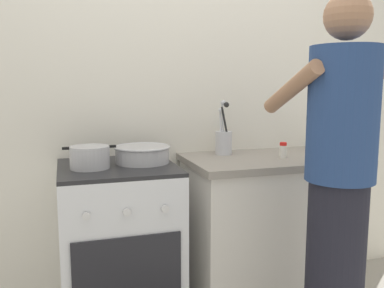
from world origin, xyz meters
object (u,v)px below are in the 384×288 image
mixing_bowl (142,153)px  pot (90,157)px  person (338,189)px  utensil_crock (224,140)px  stove_range (120,248)px  spice_bottle (283,150)px

mixing_bowl → pot: bearing=-166.1°
mixing_bowl → person: size_ratio=0.18×
mixing_bowl → utensil_crock: size_ratio=0.93×
mixing_bowl → utensil_crock: (0.52, 0.12, 0.04)m
person → stove_range: bearing=144.6°
mixing_bowl → person: person is taller
stove_range → spice_bottle: size_ratio=10.13×
stove_range → pot: (-0.14, -0.03, 0.51)m
pot → utensil_crock: 0.82m
stove_range → mixing_bowl: (0.14, 0.04, 0.50)m
mixing_bowl → stove_range: bearing=-165.2°
mixing_bowl → spice_bottle: (0.81, -0.09, -0.01)m
pot → mixing_bowl: size_ratio=0.87×
utensil_crock → mixing_bowl: bearing=-166.7°
pot → person: size_ratio=0.16×
mixing_bowl → spice_bottle: mixing_bowl is taller
mixing_bowl → utensil_crock: utensil_crock is taller
pot → utensil_crock: utensil_crock is taller
spice_bottle → person: (-0.06, -0.58, -0.08)m
mixing_bowl → spice_bottle: size_ratio=3.42×
person → spice_bottle: bearing=84.4°
pot → spice_bottle: (1.09, -0.02, -0.01)m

